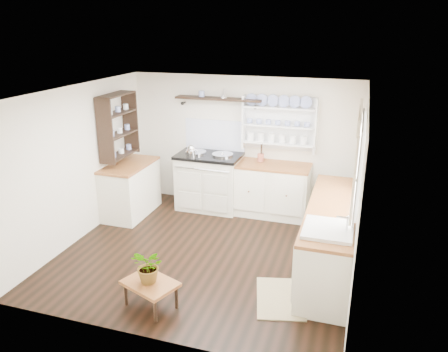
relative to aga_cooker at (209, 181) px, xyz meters
The scene contains 19 objects.
floor 1.72m from the aga_cooker, 72.15° to the right, with size 4.00×3.80×0.01m, color black.
wall_back 0.89m from the aga_cooker, 33.17° to the left, with size 4.00×0.02×2.30m, color silver.
wall_right 3.03m from the aga_cooker, 32.07° to the right, with size 0.02×3.80×2.30m, color silver.
wall_left 2.26m from the aga_cooker, 133.60° to the right, with size 0.02×3.80×2.30m, color silver.
ceiling 2.44m from the aga_cooker, 72.15° to the right, with size 4.00×3.80×0.01m, color white.
window 3.03m from the aga_cooker, 30.05° to the right, with size 0.08×1.55×1.22m.
aga_cooker is the anchor object (origin of this frame).
back_cabinets 1.11m from the aga_cooker, ahead, with size 1.27×0.63×0.90m.
right_cabinets 2.65m from the aga_cooker, 33.68° to the right, with size 0.62×2.43×0.90m.
belfast_sink 3.14m from the aga_cooker, 45.18° to the right, with size 0.55×0.60×0.45m.
left_cabinets 1.37m from the aga_cooker, 150.73° to the right, with size 0.62×1.13×0.90m.
plate_rack 1.59m from the aga_cooker, 14.27° to the left, with size 1.20×0.22×0.90m.
high_shelf 1.43m from the aga_cooker, 63.08° to the left, with size 1.50×0.29×0.16m.
left_shelving 1.82m from the aga_cooker, 153.35° to the right, with size 0.28×0.80×1.05m, color black.
kettle 0.62m from the aga_cooker, 156.85° to the right, with size 0.18×0.18×0.23m, color silver, non-canonical shape.
utensil_crock 1.01m from the aga_cooker, ahead, with size 0.11×0.11×0.13m, color #A8533D.
center_table 3.00m from the aga_cooker, 83.79° to the right, with size 0.71×0.62×0.32m.
potted_plant 2.99m from the aga_cooker, 83.79° to the right, with size 0.37×0.32×0.41m, color #3F7233.
floor_rug 2.97m from the aga_cooker, 53.97° to the right, with size 0.55×0.85×0.02m, color olive.
Camera 1 is at (1.92, -5.25, 3.12)m, focal length 35.00 mm.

